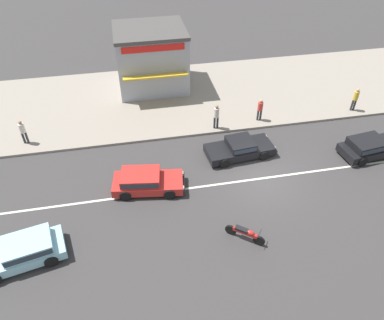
# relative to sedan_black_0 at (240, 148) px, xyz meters

# --- Properties ---
(ground_plane) EXTENTS (160.00, 160.00, 0.00)m
(ground_plane) POSITION_rel_sedan_black_0_xyz_m (0.64, -2.29, -0.53)
(ground_plane) COLOR #383535
(lane_centre_stripe) EXTENTS (50.40, 0.14, 0.01)m
(lane_centre_stripe) POSITION_rel_sedan_black_0_xyz_m (0.64, -2.29, -0.53)
(lane_centre_stripe) COLOR silver
(lane_centre_stripe) RESTS_ON ground
(kerb_strip) EXTENTS (68.00, 10.00, 0.15)m
(kerb_strip) POSITION_rel_sedan_black_0_xyz_m (0.64, 7.38, -0.46)
(kerb_strip) COLOR gray
(kerb_strip) RESTS_ON ground
(sedan_black_0) EXTENTS (4.26, 2.12, 1.06)m
(sedan_black_0) POSITION_rel_sedan_black_0_xyz_m (0.00, 0.00, 0.00)
(sedan_black_0) COLOR black
(sedan_black_0) RESTS_ON ground
(hatchback_pale_blue_1) EXTENTS (4.13, 2.45, 1.10)m
(hatchback_pale_blue_1) POSITION_rel_sedan_black_0_xyz_m (-11.59, -5.36, 0.06)
(hatchback_pale_blue_1) COLOR #93C6D6
(hatchback_pale_blue_1) RESTS_ON ground
(hatchback_red_2) EXTENTS (4.03, 2.18, 1.10)m
(hatchback_red_2) POSITION_rel_sedan_black_0_xyz_m (-5.83, -1.87, 0.06)
(hatchback_red_2) COLOR red
(hatchback_red_2) RESTS_ON ground
(hatchback_black_4) EXTENTS (3.96, 2.13, 1.10)m
(hatchback_black_4) POSITION_rel_sedan_black_0_xyz_m (7.61, -1.43, 0.06)
(hatchback_black_4) COLOR black
(hatchback_black_4) RESTS_ON ground
(motorcycle_0) EXTENTS (1.62, 1.29, 0.80)m
(motorcycle_0) POSITION_rel_sedan_black_0_xyz_m (-1.59, -6.20, -0.11)
(motorcycle_0) COLOR black
(motorcycle_0) RESTS_ON ground
(pedestrian_near_clock) EXTENTS (0.34, 0.34, 1.67)m
(pedestrian_near_clock) POSITION_rel_sedan_black_0_xyz_m (9.14, 3.14, 0.59)
(pedestrian_near_clock) COLOR #333338
(pedestrian_near_clock) RESTS_ON kerb_strip
(pedestrian_mid_kerb) EXTENTS (0.34, 0.34, 1.61)m
(pedestrian_mid_kerb) POSITION_rel_sedan_black_0_xyz_m (-12.75, 3.53, 0.55)
(pedestrian_mid_kerb) COLOR #333338
(pedestrian_mid_kerb) RESTS_ON kerb_strip
(pedestrian_by_shop) EXTENTS (0.34, 0.34, 1.71)m
(pedestrian_by_shop) POSITION_rel_sedan_black_0_xyz_m (-0.78, 2.84, 0.62)
(pedestrian_by_shop) COLOR #333338
(pedestrian_by_shop) RESTS_ON kerb_strip
(pedestrian_far_end) EXTENTS (0.34, 0.34, 1.55)m
(pedestrian_far_end) POSITION_rel_sedan_black_0_xyz_m (2.31, 3.21, 0.51)
(pedestrian_far_end) COLOR #333338
(pedestrian_far_end) RESTS_ON kerb_strip
(shopfront_corner_warung) EXTENTS (5.09, 5.28, 4.45)m
(shopfront_corner_warung) POSITION_rel_sedan_black_0_xyz_m (-4.16, 9.39, 1.85)
(shopfront_corner_warung) COLOR #999EA8
(shopfront_corner_warung) RESTS_ON kerb_strip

